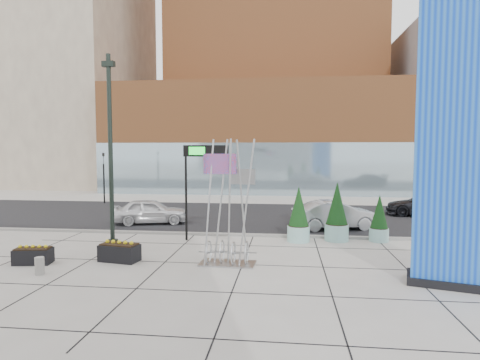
# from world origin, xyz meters

# --- Properties ---
(ground) EXTENTS (160.00, 160.00, 0.00)m
(ground) POSITION_xyz_m (0.00, 0.00, 0.00)
(ground) COLOR #9E9991
(ground) RESTS_ON ground
(street_asphalt) EXTENTS (80.00, 12.00, 0.02)m
(street_asphalt) POSITION_xyz_m (0.00, 10.00, 0.01)
(street_asphalt) COLOR black
(street_asphalt) RESTS_ON ground
(curb_edge) EXTENTS (80.00, 0.30, 0.12)m
(curb_edge) POSITION_xyz_m (0.00, 4.00, 0.06)
(curb_edge) COLOR gray
(curb_edge) RESTS_ON ground
(tower_podium) EXTENTS (34.00, 10.00, 11.00)m
(tower_podium) POSITION_xyz_m (1.00, 27.00, 5.50)
(tower_podium) COLOR #AF6332
(tower_podium) RESTS_ON ground
(tower_glass_front) EXTENTS (34.00, 0.60, 5.00)m
(tower_glass_front) POSITION_xyz_m (1.00, 22.20, 2.50)
(tower_glass_front) COLOR #8CA5B2
(tower_glass_front) RESTS_ON ground
(building_beige_left) EXTENTS (18.00, 20.00, 34.00)m
(building_beige_left) POSITION_xyz_m (-26.00, 34.00, 17.00)
(building_beige_left) COLOR gray
(building_beige_left) RESTS_ON ground
(blue_pylon) EXTENTS (3.02, 1.97, 9.28)m
(blue_pylon) POSITION_xyz_m (7.96, -2.55, 4.48)
(blue_pylon) COLOR blue
(blue_pylon) RESTS_ON ground
(lamp_post) EXTENTS (0.53, 0.45, 8.26)m
(lamp_post) POSITION_xyz_m (-4.69, 0.31, 3.38)
(lamp_post) COLOR black
(lamp_post) RESTS_ON ground
(public_art_sculpture) EXTENTS (2.14, 1.16, 4.75)m
(public_art_sculpture) POSITION_xyz_m (0.46, -1.00, 1.25)
(public_art_sculpture) COLOR #AEB0B3
(public_art_sculpture) RESTS_ON ground
(concrete_bollard) EXTENTS (0.31, 0.31, 0.61)m
(concrete_bollard) POSITION_xyz_m (-5.86, -3.00, 0.31)
(concrete_bollard) COLOR gray
(concrete_bollard) RESTS_ON ground
(overhead_street_sign) EXTENTS (2.14, 0.56, 4.54)m
(overhead_street_sign) POSITION_xyz_m (-1.34, 2.80, 3.90)
(overhead_street_sign) COLOR black
(overhead_street_sign) RESTS_ON ground
(round_planter_east) EXTENTS (0.89, 0.89, 2.23)m
(round_planter_east) POSITION_xyz_m (7.00, 3.60, 1.06)
(round_planter_east) COLOR #96CAC4
(round_planter_east) RESTS_ON ground
(round_planter_mid) EXTENTS (1.12, 1.12, 2.80)m
(round_planter_mid) POSITION_xyz_m (5.02, 3.53, 1.33)
(round_planter_mid) COLOR #96CAC4
(round_planter_mid) RESTS_ON ground
(round_planter_west) EXTENTS (1.05, 1.05, 2.63)m
(round_planter_west) POSITION_xyz_m (3.21, 3.14, 1.24)
(round_planter_west) COLOR #96CAC4
(round_planter_west) RESTS_ON ground
(box_planter_north) EXTENTS (1.61, 1.00, 0.83)m
(box_planter_north) POSITION_xyz_m (-3.80, -1.07, 0.38)
(box_planter_north) COLOR black
(box_planter_north) RESTS_ON ground
(box_planter_south) EXTENTS (1.42, 0.87, 0.73)m
(box_planter_south) POSITION_xyz_m (-6.91, -1.79, 0.34)
(box_planter_south) COLOR black
(box_planter_south) RESTS_ON ground
(car_white_west) EXTENTS (4.58, 2.75, 1.46)m
(car_white_west) POSITION_xyz_m (-5.26, 6.73, 0.73)
(car_white_west) COLOR silver
(car_white_west) RESTS_ON ground
(car_silver_mid) EXTENTS (4.89, 2.68, 1.53)m
(car_silver_mid) POSITION_xyz_m (5.31, 6.32, 0.76)
(car_silver_mid) COLOR #A5A7AC
(car_silver_mid) RESTS_ON ground
(car_dark_east) EXTENTS (5.31, 2.70, 1.48)m
(car_dark_east) POSITION_xyz_m (11.76, 11.43, 0.74)
(car_dark_east) COLOR black
(car_dark_east) RESTS_ON ground
(traffic_signal) EXTENTS (0.15, 0.18, 4.10)m
(traffic_signal) POSITION_xyz_m (-12.00, 15.00, 2.30)
(traffic_signal) COLOR black
(traffic_signal) RESTS_ON ground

